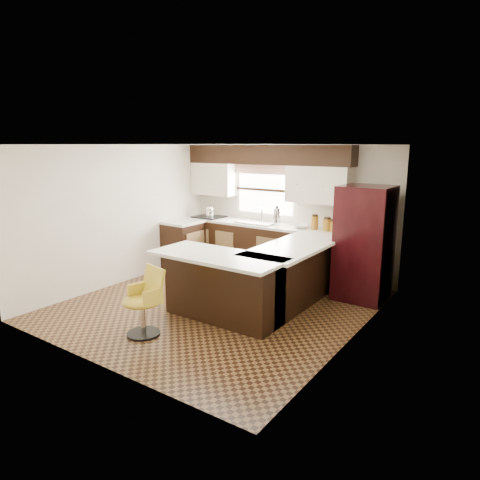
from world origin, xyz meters
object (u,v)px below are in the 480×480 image
Objects in this scene: peninsula_return at (223,288)px; bar_chair at (142,303)px; peninsula_long at (290,277)px; refrigerator at (364,243)px.

peninsula_return is 1.15m from bar_chair.
peninsula_long is 2.22× the size of bar_chair.
refrigerator is 2.04× the size of bar_chair.
bar_chair is at bearing -117.25° from peninsula_return.
peninsula_long reaches higher than bar_chair.
bar_chair is at bearing -122.29° from refrigerator.
refrigerator is at bearing 49.31° from peninsula_long.
peninsula_long is at bearing -130.69° from refrigerator.
peninsula_long is at bearing 61.70° from peninsula_return.
bar_chair is (-1.85, -2.92, -0.46)m from refrigerator.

